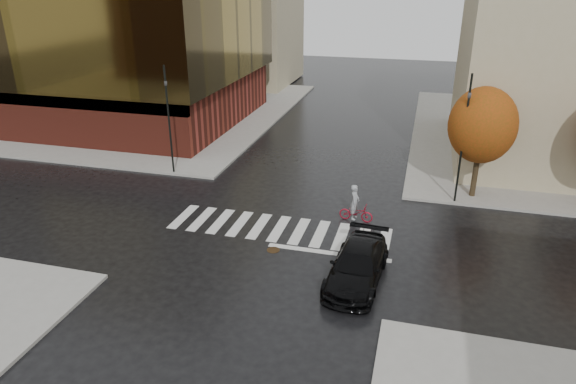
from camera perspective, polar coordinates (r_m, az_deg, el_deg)
name	(u,v)px	position (r m, az deg, el deg)	size (l,w,h in m)	color
ground	(276,233)	(26.62, -1.30, -4.57)	(120.00, 120.00, 0.00)	black
sidewalk_nw	(131,109)	(53.10, -17.02, 8.81)	(30.00, 30.00, 0.15)	gray
crosswalk	(279,229)	(27.04, -1.00, -4.08)	(12.00, 3.00, 0.01)	silver
office_glass	(91,24)	(49.87, -21.04, 17.05)	(27.00, 19.00, 16.00)	maroon
tree_ne_a	(483,125)	(31.17, 20.81, 6.93)	(3.80, 3.80, 6.50)	black
sedan	(357,265)	(22.56, 7.70, -8.08)	(2.16, 5.32, 1.54)	black
cyclist	(356,209)	(27.83, 7.52, -1.86)	(1.87, 0.78, 2.08)	maroon
traffic_light_nw	(168,114)	(33.91, -13.16, 8.47)	(0.19, 0.16, 7.01)	black
traffic_light_ne	(464,131)	(30.05, 19.00, 6.40)	(0.21, 0.23, 7.37)	black
fire_hydrant	(188,149)	(38.35, -11.02, 4.74)	(0.24, 0.24, 0.67)	orange
manhole	(273,250)	(25.06, -1.66, -6.46)	(0.63, 0.63, 0.01)	#402C17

